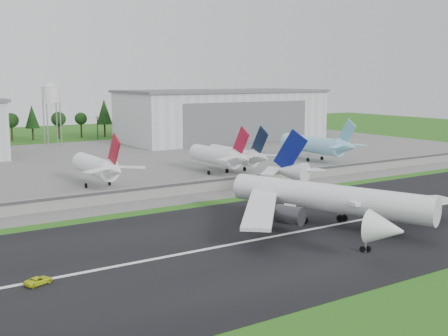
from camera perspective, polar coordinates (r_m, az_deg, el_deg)
ground at (r=111.89m, az=13.27°, el=-7.08°), size 600.00×600.00×0.00m
runway at (r=118.74m, az=9.79°, el=-6.00°), size 320.00×60.00×0.10m
runway_centerline at (r=118.72m, az=9.79°, el=-5.97°), size 220.00×1.00×0.02m
apron at (r=211.42m, az=-10.77°, el=0.57°), size 320.00×150.00×0.10m
blast_fence at (r=153.57m, az=-1.60°, el=-1.77°), size 240.00×0.61×3.50m
hangar_east at (r=284.39m, az=-0.16°, el=5.42°), size 102.00×47.00×25.20m
water_tower at (r=269.26m, az=-17.19°, el=7.36°), size 8.40×8.40×29.40m
utility_poles at (r=286.63m, az=-16.82°, el=2.53°), size 230.00×3.00×12.00m
treeline at (r=301.00m, az=-17.61°, el=2.79°), size 320.00×16.00×22.00m
main_airliner at (r=118.48m, az=10.62°, el=-3.65°), size 53.27×57.22×18.17m
ground_vehicle at (r=90.21m, az=-18.32°, el=-10.79°), size 4.70×3.25×1.19m
parked_jet_red_a at (r=162.23m, az=-12.58°, el=0.13°), size 7.36×31.29×16.56m
parked_jet_red_b at (r=180.12m, az=-0.38°, el=1.22°), size 7.36×31.29×16.58m
parked_jet_navy at (r=183.95m, az=1.48°, el=1.31°), size 7.36×31.29×16.35m
parked_jet_skyblue at (r=212.10m, az=9.52°, el=2.36°), size 7.36×37.29×16.95m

